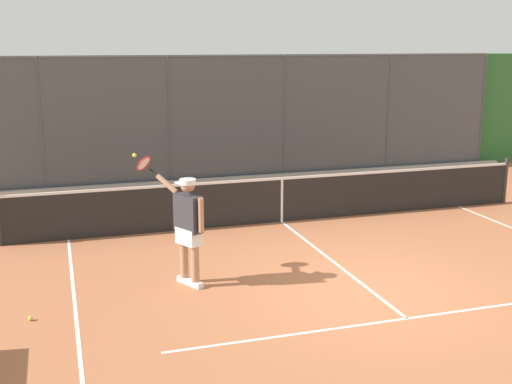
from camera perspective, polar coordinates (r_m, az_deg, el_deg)
The scene contains 6 objects.
ground_plane at distance 10.12m, azimuth 10.19°, elevation -8.64°, with size 60.00×60.00×0.00m, color #A8603D.
court_line_markings at distance 9.01m, azimuth 14.37°, elevation -11.66°, with size 8.74×9.42×0.01m.
fence_backdrop at distance 18.02m, azimuth -2.95°, elevation 6.56°, with size 18.91×1.37×3.39m.
tennis_net at distance 13.59m, azimuth 2.28°, elevation -0.62°, with size 11.23×0.09×1.07m.
tennis_player at distance 9.99m, azimuth -6.05°, elevation -2.73°, with size 0.93×1.16×1.99m.
tennis_ball_by_sideline at distance 9.50m, azimuth -19.25°, elevation -10.47°, with size 0.07×0.07×0.07m, color #C1D138.
Camera 1 is at (4.45, 8.30, 3.71)m, focal length 45.41 mm.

